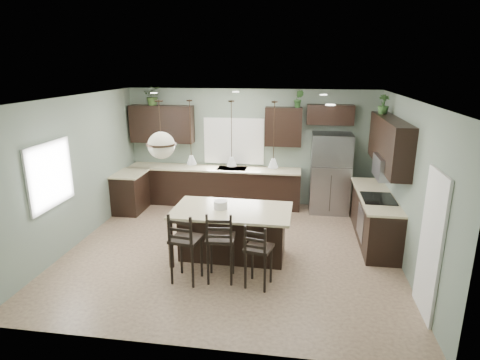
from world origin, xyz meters
The scene contains 33 objects.
ground centered at (0.00, 0.00, 0.00)m, with size 6.00×6.00×0.00m, color #9E8466.
pantry_door centered at (2.98, -1.55, 1.02)m, with size 0.04×0.82×2.04m, color white.
window_back centered at (-0.40, 2.73, 1.55)m, with size 1.35×0.02×1.00m, color white.
window_left centered at (-2.98, -0.80, 1.55)m, with size 0.02×1.10×1.00m, color white.
left_return_cabs centered at (-2.70, 1.70, 0.45)m, with size 0.60×0.90×0.90m, color black.
left_return_countertop centered at (-2.68, 1.70, 0.92)m, with size 0.66×0.96×0.04m, color beige.
back_lower_cabs centered at (-0.85, 2.45, 0.45)m, with size 4.20×0.60×0.90m, color black.
back_countertop centered at (-0.85, 2.43, 0.92)m, with size 4.20×0.66×0.04m, color beige.
sink_inset centered at (-0.40, 2.43, 0.94)m, with size 0.70×0.45×0.01m, color gray.
faucet centered at (-0.40, 2.40, 1.08)m, with size 0.02×0.02×0.28m, color silver.
back_upper_left centered at (-2.15, 2.58, 1.95)m, with size 1.55×0.34×0.90m, color black.
back_upper_right centered at (0.80, 2.58, 1.95)m, with size 0.85×0.34×0.90m, color black.
fridge_header centered at (1.85, 2.58, 2.25)m, with size 1.05×0.34×0.45m, color black.
right_lower_cabs centered at (2.70, 0.87, 0.45)m, with size 0.60×2.35×0.90m, color black.
right_countertop centered at (2.68, 0.87, 0.92)m, with size 0.66×2.35×0.04m, color beige.
cooktop centered at (2.68, 0.60, 0.94)m, with size 0.58×0.75×0.02m, color black.
wall_oven_front centered at (2.40, 0.60, 0.45)m, with size 0.01×0.72×0.60m, color gray.
right_upper_cabs centered at (2.83, 0.87, 1.95)m, with size 0.34×2.35×0.90m, color black.
microwave centered at (2.78, 0.60, 1.55)m, with size 0.40×0.75×0.40m, color gray.
refrigerator centered at (1.92, 2.38, 0.93)m, with size 0.90×0.74×1.85m, color gray.
kitchen_island centered at (0.07, -0.33, 0.46)m, with size 2.06×1.17×0.92m, color black.
serving_dish centered at (-0.13, -0.32, 0.99)m, with size 0.24×0.24×0.14m, color silver.
bar_stool_left centered at (-0.52, -1.21, 0.59)m, with size 0.44×0.44×1.19m, color black.
bar_stool_center centered at (0.01, -1.10, 0.60)m, with size 0.44×0.44×1.19m, color black.
bar_stool_right centered at (0.63, -1.20, 0.53)m, with size 0.39×0.39×1.06m, color black.
pendant_left centered at (-0.63, -0.31, 2.25)m, with size 0.17×0.17×1.10m, color white, non-canonical shape.
pendant_center centered at (0.07, -0.33, 2.25)m, with size 0.17×0.17×1.10m, color silver, non-canonical shape.
pendant_right centered at (0.77, -0.34, 2.25)m, with size 0.17×0.17×1.10m, color silver, non-canonical shape.
chandelier centered at (-1.10, -0.47, 2.31)m, with size 0.50×0.50×0.98m, color beige, non-canonical shape.
plant_back_left centered at (-2.33, 2.55, 2.62)m, with size 0.40×0.35×0.45m, color #2F4920.
plant_back_right centered at (1.13, 2.55, 2.60)m, with size 0.22×0.18×0.40m, color #2D5826.
plant_right_wall centered at (2.80, 1.59, 2.59)m, with size 0.21×0.21×0.38m, color #2F5625.
room_shell centered at (0.00, 0.00, 1.70)m, with size 6.00×6.00×6.00m.
Camera 1 is at (1.17, -6.78, 3.36)m, focal length 30.00 mm.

